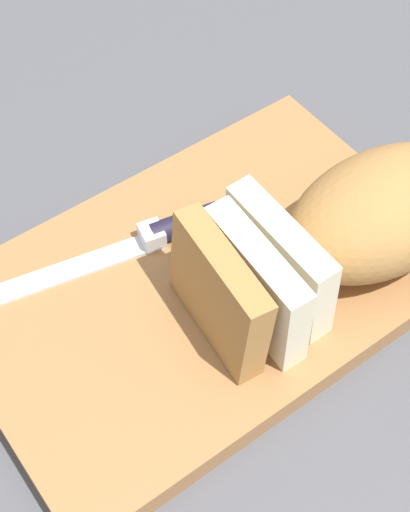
# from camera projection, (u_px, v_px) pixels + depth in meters

# --- Properties ---
(ground_plane) EXTENTS (3.00, 3.00, 0.00)m
(ground_plane) POSITION_uv_depth(u_px,v_px,m) (205.00, 292.00, 0.70)
(ground_plane) COLOR #4C4C51
(cutting_board) EXTENTS (0.43, 0.28, 0.03)m
(cutting_board) POSITION_uv_depth(u_px,v_px,m) (205.00, 284.00, 0.69)
(cutting_board) COLOR #9E6B3D
(cutting_board) RESTS_ON ground_plane
(bread_loaf) EXTENTS (0.28, 0.14, 0.10)m
(bread_loaf) POSITION_uv_depth(u_px,v_px,m) (349.00, 229.00, 0.65)
(bread_loaf) COLOR #A8753D
(bread_loaf) RESTS_ON cutting_board
(bread_knife) EXTENTS (0.30, 0.08, 0.02)m
(bread_knife) POSITION_uv_depth(u_px,v_px,m) (138.00, 242.00, 0.69)
(bread_knife) COLOR silver
(bread_knife) RESTS_ON cutting_board
(crumb_near_knife) EXTENTS (0.00, 0.00, 0.00)m
(crumb_near_knife) POSITION_uv_depth(u_px,v_px,m) (289.00, 297.00, 0.67)
(crumb_near_knife) COLOR #996633
(crumb_near_knife) RESTS_ON cutting_board
(crumb_near_loaf) EXTENTS (0.00, 0.00, 0.00)m
(crumb_near_loaf) POSITION_uv_depth(u_px,v_px,m) (292.00, 270.00, 0.68)
(crumb_near_loaf) COLOR #996633
(crumb_near_loaf) RESTS_ON cutting_board
(crumb_stray_left) EXTENTS (0.01, 0.01, 0.01)m
(crumb_stray_left) POSITION_uv_depth(u_px,v_px,m) (244.00, 273.00, 0.68)
(crumb_stray_left) COLOR #996633
(crumb_stray_left) RESTS_ON cutting_board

